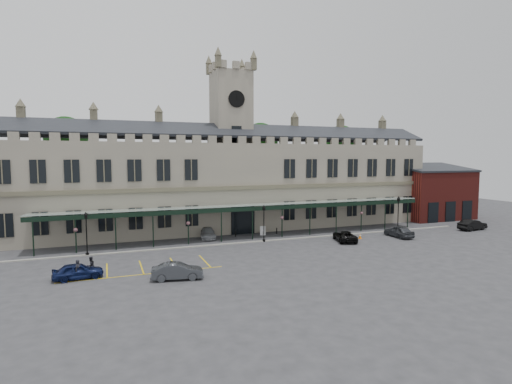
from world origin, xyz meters
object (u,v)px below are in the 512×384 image
object	(u,v)px
person_b	(91,266)
car_left_a	(78,271)
car_right_b	(472,225)
person_a	(78,270)
traffic_cone	(360,236)
car_left_b	(177,271)
clock_tower	(231,136)
car_van	(345,236)
station_building	(231,183)
lamp_post_left	(86,230)
lamp_post_mid	(264,220)
lamp_post_right	(398,210)
sign_board	(263,231)
car_taxi	(208,233)
car_right_a	(399,231)

from	to	relation	value
person_b	car_left_a	bearing A→B (deg)	7.03
car_right_b	person_a	xyz separation A→B (m)	(-50.20, -5.54, 0.12)
person_b	traffic_cone	bearing A→B (deg)	149.06
car_left_b	person_b	world-z (taller)	person_b
car_left_b	car_right_b	bearing A→B (deg)	-69.16
clock_tower	car_van	distance (m)	21.16
traffic_cone	station_building	bearing A→B (deg)	134.12
lamp_post_left	lamp_post_mid	distance (m)	19.66
station_building	lamp_post_right	world-z (taller)	station_building
traffic_cone	lamp_post_left	bearing A→B (deg)	175.11
sign_board	person_a	size ratio (longest dim) A/B	0.70
traffic_cone	car_van	distance (m)	2.73
lamp_post_mid	car_taxi	distance (m)	7.66
lamp_post_mid	lamp_post_right	size ratio (longest dim) A/B	0.93
car_taxi	station_building	bearing A→B (deg)	59.43
lamp_post_right	car_taxi	bearing A→B (deg)	170.09
clock_tower	car_left_a	xyz separation A→B (m)	(-19.26, -18.82, -12.43)
lamp_post_right	car_taxi	distance (m)	26.30
lamp_post_right	station_building	bearing A→B (deg)	153.41
car_right_b	car_left_a	bearing A→B (deg)	88.96
person_a	car_taxi	bearing A→B (deg)	-2.70
car_left_b	traffic_cone	bearing A→B (deg)	-60.33
car_van	car_right_b	size ratio (longest dim) A/B	1.00
clock_tower	car_van	size ratio (longest dim) A/B	5.47
car_taxi	car_van	world-z (taller)	car_taxi
lamp_post_left	car_left_b	distance (m)	13.69
station_building	lamp_post_left	distance (m)	21.87
lamp_post_left	lamp_post_right	distance (m)	39.68
sign_board	car_left_a	world-z (taller)	car_left_a
lamp_post_mid	car_right_b	world-z (taller)	lamp_post_mid
traffic_cone	sign_board	xyz separation A→B (m)	(-10.58, 6.37, 0.28)
lamp_post_mid	person_b	bearing A→B (deg)	-159.25
car_van	car_right_b	world-z (taller)	car_right_b
station_building	person_b	size ratio (longest dim) A/B	38.22
lamp_post_right	car_taxi	xyz separation A→B (m)	(-25.81, 4.51, -2.22)
clock_tower	car_taxi	bearing A→B (deg)	-129.83
car_right_b	person_a	size ratio (longest dim) A/B	2.62
station_building	car_left_b	xyz separation A→B (m)	(-11.50, -21.77, -5.77)
car_left_a	car_right_b	distance (m)	50.52
lamp_post_right	car_left_b	size ratio (longest dim) A/B	1.14
sign_board	car_taxi	distance (m)	7.19
car_taxi	car_van	bearing A→B (deg)	-17.74
sign_board	car_van	world-z (taller)	car_van
lamp_post_right	car_right_b	world-z (taller)	lamp_post_right
car_right_a	person_b	bearing A→B (deg)	6.44
station_building	car_left_b	bearing A→B (deg)	-117.84
lamp_post_mid	car_taxi	xyz separation A→B (m)	(-5.80, 4.58, -2.02)
sign_board	car_right_a	bearing A→B (deg)	-9.71
car_left_b	car_right_b	size ratio (longest dim) A/B	0.94
car_left_b	person_a	distance (m)	8.13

